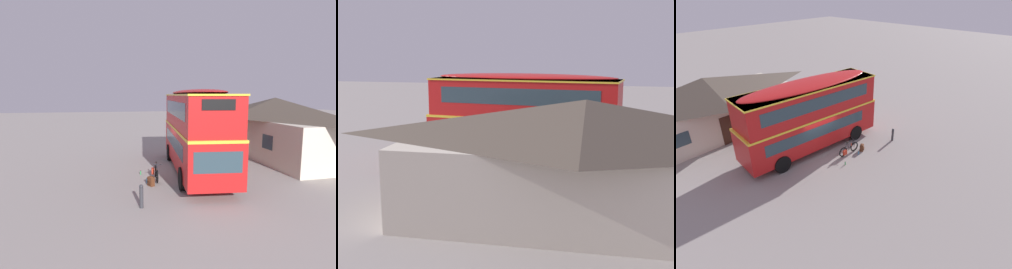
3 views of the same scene
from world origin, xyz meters
The scene contains 8 objects.
ground_plane centered at (0.00, 0.00, 0.00)m, with size 120.00×120.00×0.00m, color gray.
double_decker_bus centered at (0.21, 0.56, 2.64)m, with size 10.02×3.46×4.79m.
touring_bicycle centered at (1.27, -1.90, 0.37)m, with size 1.71×0.46×0.98m.
backpack_on_ground centered at (2.24, -2.30, 0.26)m, with size 0.39×0.36×0.51m.
water_bottle_green_metal centered at (0.19, -2.62, 0.11)m, with size 0.07×0.07×0.24m.
water_bottle_blue_sports centered at (1.71, -2.44, 0.12)m, with size 0.07×0.07×0.25m.
pub_building centered at (-3.42, 7.85, 2.20)m, with size 13.10×5.79×4.29m.
kerb_bollard centered at (4.83, -3.03, 0.50)m, with size 0.16×0.16×0.97m.
Camera 3 is at (-10.62, -12.59, 10.26)m, focal length 29.89 mm.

